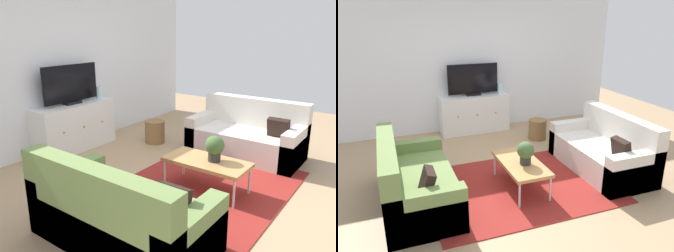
% 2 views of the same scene
% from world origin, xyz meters
% --- Properties ---
extents(ground_plane, '(10.00, 10.00, 0.00)m').
position_xyz_m(ground_plane, '(0.00, 0.00, 0.00)').
color(ground_plane, tan).
extents(wall_back, '(6.40, 0.12, 2.70)m').
position_xyz_m(wall_back, '(0.00, 2.55, 1.35)').
color(wall_back, white).
rests_on(wall_back, ground_plane).
extents(area_rug, '(2.50, 1.90, 0.01)m').
position_xyz_m(area_rug, '(0.00, -0.15, 0.01)').
color(area_rug, maroon).
rests_on(area_rug, ground_plane).
extents(couch_left_side, '(0.85, 1.67, 0.86)m').
position_xyz_m(couch_left_side, '(-1.44, -0.10, 0.28)').
color(couch_left_side, olive).
rests_on(couch_left_side, ground_plane).
extents(couch_right_side, '(0.85, 1.67, 0.86)m').
position_xyz_m(couch_right_side, '(1.44, -0.10, 0.28)').
color(couch_right_side, silver).
rests_on(couch_right_side, ground_plane).
extents(coffee_table, '(0.50, 1.01, 0.39)m').
position_xyz_m(coffee_table, '(-0.01, -0.20, 0.36)').
color(coffee_table, '#B7844C').
rests_on(coffee_table, ground_plane).
extents(potted_plant, '(0.23, 0.23, 0.31)m').
position_xyz_m(potted_plant, '(0.02, -0.28, 0.56)').
color(potted_plant, '#2D2D2D').
rests_on(potted_plant, coffee_table).
extents(tv_console, '(1.36, 0.47, 0.75)m').
position_xyz_m(tv_console, '(0.03, 2.27, 0.37)').
color(tv_console, white).
rests_on(tv_console, ground_plane).
extents(flat_screen_tv, '(1.00, 0.16, 0.62)m').
position_xyz_m(flat_screen_tv, '(0.03, 2.29, 1.06)').
color(flat_screen_tv, black).
rests_on(flat_screen_tv, tv_console).
extents(glass_vase, '(0.11, 0.11, 0.21)m').
position_xyz_m(glass_vase, '(0.59, 2.27, 0.85)').
color(glass_vase, silver).
rests_on(glass_vase, tv_console).
extents(wicker_basket, '(0.34, 0.34, 0.38)m').
position_xyz_m(wicker_basket, '(1.04, 1.42, 0.19)').
color(wicker_basket, olive).
rests_on(wicker_basket, ground_plane).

